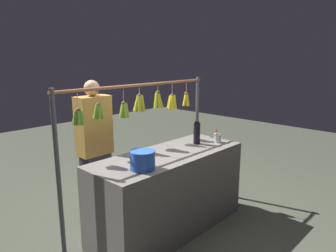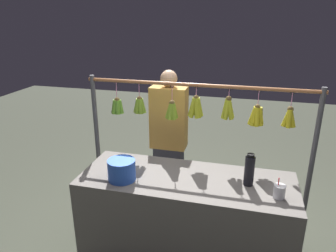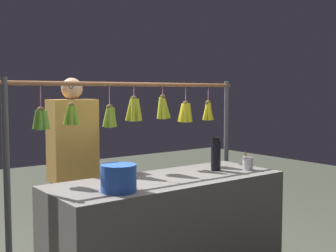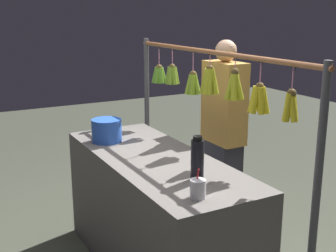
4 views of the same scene
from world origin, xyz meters
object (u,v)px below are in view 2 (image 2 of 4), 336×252
object	(u,v)px
blue_bucket	(122,170)
drink_cup	(279,191)
water_bottle	(249,170)
vendor_person	(169,144)

from	to	relation	value
blue_bucket	drink_cup	distance (m)	1.22
water_bottle	blue_bucket	bearing A→B (deg)	9.85
blue_bucket	drink_cup	size ratio (longest dim) A/B	1.45
drink_cup	water_bottle	bearing A→B (deg)	-31.33
blue_bucket	vendor_person	bearing A→B (deg)	-98.39
water_bottle	blue_bucket	distance (m)	1.01
water_bottle	drink_cup	bearing A→B (deg)	148.67
blue_bucket	water_bottle	bearing A→B (deg)	-170.15
blue_bucket	vendor_person	xyz separation A→B (m)	(-0.14, -0.97, -0.16)
water_bottle	drink_cup	size ratio (longest dim) A/B	1.71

